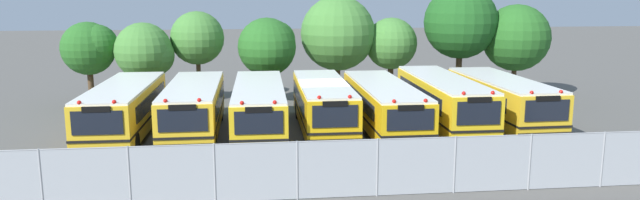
{
  "coord_description": "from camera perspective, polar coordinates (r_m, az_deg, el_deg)",
  "views": [
    {
      "loc": [
        -3.41,
        -28.36,
        7.02
      ],
      "look_at": [
        -0.07,
        0.0,
        1.6
      ],
      "focal_mm": 32.49,
      "sensor_mm": 36.0,
      "label": 1
    }
  ],
  "objects": [
    {
      "name": "school_bus_6",
      "position": [
        31.9,
        17.44,
        0.07
      ],
      "size": [
        2.75,
        9.45,
        2.62
      ],
      "rotation": [
        0.0,
        0.0,
        3.16
      ],
      "color": "yellow",
      "rests_on": "ground_plane"
    },
    {
      "name": "tree_2",
      "position": [
        37.55,
        -12.13,
        5.91
      ],
      "size": [
        3.38,
        3.38,
        5.75
      ],
      "color": "#4C3823",
      "rests_on": "ground_plane"
    },
    {
      "name": "ground_plane",
      "position": [
        29.41,
        0.13,
        -3.06
      ],
      "size": [
        160.0,
        160.0,
        0.0
      ],
      "primitive_type": "plane",
      "color": "#595651"
    },
    {
      "name": "school_bus_5",
      "position": [
        30.46,
        11.99,
        -0.04
      ],
      "size": [
        2.52,
        10.05,
        2.75
      ],
      "rotation": [
        0.0,
        0.0,
        3.13
      ],
      "color": "yellow",
      "rests_on": "ground_plane"
    },
    {
      "name": "tree_4",
      "position": [
        38.27,
        1.55,
        6.47
      ],
      "size": [
        4.91,
        4.91,
        6.69
      ],
      "color": "#4C3823",
      "rests_on": "ground_plane"
    },
    {
      "name": "tree_6",
      "position": [
        39.26,
        13.73,
        7.65
      ],
      "size": [
        4.79,
        4.79,
        7.37
      ],
      "color": "#4C3823",
      "rests_on": "ground_plane"
    },
    {
      "name": "tree_1",
      "position": [
        36.79,
        -16.74,
        4.52
      ],
      "size": [
        3.58,
        3.45,
        5.13
      ],
      "color": "#4C3823",
      "rests_on": "ground_plane"
    },
    {
      "name": "school_bus_1",
      "position": [
        29.2,
        -12.32,
        -0.64
      ],
      "size": [
        2.58,
        9.47,
        2.62
      ],
      "rotation": [
        0.0,
        0.0,
        3.14
      ],
      "color": "yellow",
      "rests_on": "ground_plane"
    },
    {
      "name": "school_bus_3",
      "position": [
        29.28,
        0.29,
        -0.37
      ],
      "size": [
        2.55,
        9.41,
        2.61
      ],
      "rotation": [
        0.0,
        0.0,
        3.13
      ],
      "color": "yellow",
      "rests_on": "ground_plane"
    },
    {
      "name": "traffic_cone",
      "position": [
        23.49,
        17.5,
        -6.56
      ],
      "size": [
        0.35,
        0.35,
        0.46
      ],
      "primitive_type": "cone",
      "color": "#EA5914",
      "rests_on": "ground_plane"
    },
    {
      "name": "tree_7",
      "position": [
        40.31,
        18.63,
        5.9
      ],
      "size": [
        4.38,
        4.38,
        6.15
      ],
      "color": "#4C3823",
      "rests_on": "ground_plane"
    },
    {
      "name": "school_bus_2",
      "position": [
        28.72,
        -6.03,
        -0.66
      ],
      "size": [
        2.63,
        10.26,
        2.6
      ],
      "rotation": [
        0.0,
        0.0,
        3.13
      ],
      "color": "yellow",
      "rests_on": "ground_plane"
    },
    {
      "name": "tree_3",
      "position": [
        36.42,
        -5.04,
        5.36
      ],
      "size": [
        3.64,
        3.64,
        5.38
      ],
      "color": "#4C3823",
      "rests_on": "ground_plane"
    },
    {
      "name": "tree_5",
      "position": [
        38.86,
        6.91,
        5.52
      ],
      "size": [
        3.43,
        3.43,
        5.27
      ],
      "color": "#4C3823",
      "rests_on": "ground_plane"
    },
    {
      "name": "tree_0",
      "position": [
        38.04,
        -21.63,
        4.83
      ],
      "size": [
        3.45,
        3.25,
        5.16
      ],
      "color": "#4C3823",
      "rests_on": "ground_plane"
    },
    {
      "name": "school_bus_4",
      "position": [
        29.51,
        6.29,
        -0.43
      ],
      "size": [
        2.57,
        10.25,
        2.52
      ],
      "rotation": [
        0.0,
        0.0,
        3.14
      ],
      "color": "yellow",
      "rests_on": "ground_plane"
    },
    {
      "name": "school_bus_0",
      "position": [
        29.62,
        -18.73,
        -0.77
      ],
      "size": [
        2.68,
        9.66,
        2.66
      ],
      "rotation": [
        0.0,
        0.0,
        3.13
      ],
      "color": "yellow",
      "rests_on": "ground_plane"
    },
    {
      "name": "chainlink_fence",
      "position": [
        19.86,
        1.75,
        -6.71
      ],
      "size": [
        24.9,
        0.07,
        2.06
      ],
      "color": "#9EA0A3",
      "rests_on": "ground_plane"
    }
  ]
}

